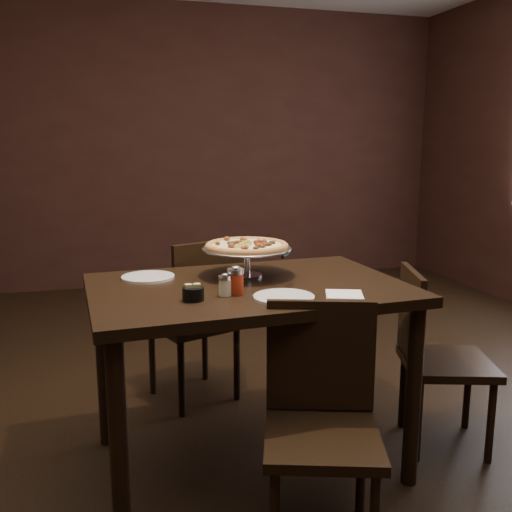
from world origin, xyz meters
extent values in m
cube|color=black|center=(0.00, 0.00, -0.01)|extent=(6.00, 7.00, 0.02)
cube|color=black|center=(0.00, 3.51, 1.40)|extent=(6.00, 0.02, 2.80)
cube|color=black|center=(-0.03, -0.05, 0.82)|extent=(1.38, 0.95, 0.04)
cylinder|color=black|center=(-0.62, -0.46, 0.40)|extent=(0.07, 0.07, 0.79)
cylinder|color=black|center=(0.59, -0.40, 0.40)|extent=(0.07, 0.07, 0.79)
cylinder|color=black|center=(-0.65, 0.30, 0.40)|extent=(0.07, 0.07, 0.79)
cylinder|color=black|center=(0.55, 0.36, 0.40)|extent=(0.07, 0.07, 0.79)
cylinder|color=silver|center=(0.00, 0.11, 0.84)|extent=(0.14, 0.14, 0.01)
cylinder|color=silver|center=(0.00, 0.11, 0.90)|extent=(0.03, 0.03, 0.11)
cylinder|color=silver|center=(0.00, 0.11, 0.96)|extent=(0.10, 0.10, 0.01)
cylinder|color=gray|center=(0.00, 0.11, 0.97)|extent=(0.40, 0.40, 0.01)
torus|color=gray|center=(0.00, 0.11, 0.97)|extent=(0.41, 0.41, 0.01)
cylinder|color=#A86632|center=(0.00, 0.11, 0.97)|extent=(0.37, 0.37, 0.01)
torus|color=#A86632|center=(0.00, 0.11, 0.98)|extent=(0.38, 0.38, 0.03)
cylinder|color=#E1C87B|center=(0.00, 0.11, 0.98)|extent=(0.32, 0.32, 0.01)
cylinder|color=#F0E7BA|center=(-0.17, -0.20, 0.87)|extent=(0.05, 0.05, 0.07)
cylinder|color=silver|center=(-0.17, -0.20, 0.91)|extent=(0.05, 0.05, 0.02)
ellipsoid|color=silver|center=(-0.17, -0.20, 0.93)|extent=(0.03, 0.03, 0.01)
cylinder|color=maroon|center=(-0.12, -0.19, 0.88)|extent=(0.06, 0.06, 0.08)
cylinder|color=silver|center=(-0.12, -0.19, 0.93)|extent=(0.07, 0.07, 0.02)
ellipsoid|color=silver|center=(-0.12, -0.19, 0.95)|extent=(0.04, 0.04, 0.01)
cylinder|color=black|center=(-0.30, -0.24, 0.86)|extent=(0.08, 0.08, 0.05)
cube|color=#D3C779|center=(-0.32, -0.24, 0.88)|extent=(0.03, 0.02, 0.06)
cube|color=#D3C779|center=(-0.29, -0.24, 0.88)|extent=(0.03, 0.02, 0.06)
cube|color=white|center=(0.28, -0.36, 0.85)|extent=(0.18, 0.18, 0.02)
cylinder|color=white|center=(-0.44, 0.19, 0.84)|extent=(0.24, 0.24, 0.01)
cylinder|color=white|center=(0.04, -0.31, 0.84)|extent=(0.24, 0.24, 0.01)
cone|color=silver|center=(0.11, -0.12, 0.97)|extent=(0.14, 0.14, 0.00)
cylinder|color=black|center=(0.11, -0.12, 0.97)|extent=(0.07, 0.10, 0.02)
cube|color=black|center=(-0.15, 0.70, 0.45)|extent=(0.56, 0.56, 0.04)
cube|color=black|center=(-0.08, 0.51, 0.71)|extent=(0.42, 0.18, 0.46)
cylinder|color=black|center=(-0.04, 0.93, 0.21)|extent=(0.04, 0.04, 0.43)
cylinder|color=black|center=(-0.38, 0.81, 0.21)|extent=(0.04, 0.04, 0.43)
cylinder|color=black|center=(0.07, 0.59, 0.21)|extent=(0.04, 0.04, 0.43)
cylinder|color=black|center=(-0.26, 0.47, 0.21)|extent=(0.04, 0.04, 0.43)
cube|color=black|center=(0.07, -0.65, 0.42)|extent=(0.51, 0.51, 0.04)
cube|color=black|center=(0.13, -0.48, 0.66)|extent=(0.39, 0.16, 0.42)
cylinder|color=black|center=(-0.03, -0.45, 0.20)|extent=(0.03, 0.03, 0.40)
cylinder|color=black|center=(0.28, -0.55, 0.20)|extent=(0.03, 0.03, 0.40)
cube|color=black|center=(0.92, -0.16, 0.41)|extent=(0.51, 0.51, 0.04)
cube|color=black|center=(0.74, -0.10, 0.65)|extent=(0.15, 0.39, 0.42)
cylinder|color=black|center=(1.02, -0.36, 0.20)|extent=(0.03, 0.03, 0.39)
cylinder|color=black|center=(1.12, -0.05, 0.20)|extent=(0.03, 0.03, 0.39)
cylinder|color=black|center=(0.71, -0.26, 0.20)|extent=(0.03, 0.03, 0.39)
cylinder|color=black|center=(0.81, 0.05, 0.20)|extent=(0.03, 0.03, 0.39)
camera|label=1|loc=(-0.66, -2.36, 1.44)|focal=40.00mm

